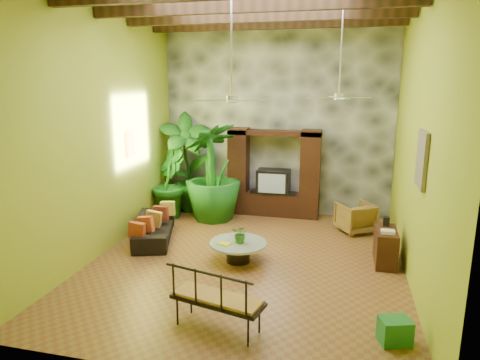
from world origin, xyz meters
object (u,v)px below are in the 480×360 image
(tall_plant_b, at_px, (168,182))
(green_bin, at_px, (395,331))
(ceiling_fan_front, at_px, (232,87))
(iron_bench, at_px, (216,297))
(wicker_armchair, at_px, (355,217))
(tall_plant_c, at_px, (213,172))
(side_console, at_px, (385,247))
(sofa, at_px, (154,228))
(tall_plant_a, at_px, (186,163))
(ceiling_fan_back, at_px, (339,86))
(entertainment_center, at_px, (274,179))
(coffee_table, at_px, (238,249))

(tall_plant_b, bearing_deg, green_bin, -40.88)
(ceiling_fan_front, xyz_separation_m, iron_bench, (0.31, -2.09, -2.85))
(wicker_armchair, relative_size, tall_plant_c, 0.31)
(ceiling_fan_front, relative_size, tall_plant_b, 1.01)
(side_console, bearing_deg, wicker_armchair, 106.79)
(ceiling_fan_front, distance_m, sofa, 3.91)
(tall_plant_a, xyz_separation_m, tall_plant_b, (-0.31, -0.56, -0.42))
(ceiling_fan_back, relative_size, green_bin, 4.54)
(tall_plant_a, bearing_deg, entertainment_center, 5.63)
(tall_plant_c, relative_size, green_bin, 6.10)
(ceiling_fan_back, bearing_deg, ceiling_fan_front, -138.37)
(tall_plant_b, relative_size, side_console, 2.11)
(entertainment_center, distance_m, iron_bench, 5.64)
(wicker_armchair, xyz_separation_m, tall_plant_a, (-4.45, 0.62, 0.99))
(ceiling_fan_front, xyz_separation_m, tall_plant_b, (-2.45, 2.75, -2.48))
(sofa, height_order, tall_plant_a, tall_plant_a)
(green_bin, bearing_deg, ceiling_fan_back, 105.97)
(sofa, bearing_deg, ceiling_fan_front, -134.48)
(sofa, bearing_deg, tall_plant_a, -16.65)
(ceiling_fan_front, bearing_deg, side_console, 18.32)
(wicker_armchair, xyz_separation_m, iron_bench, (-2.00, -4.77, 0.20))
(sofa, relative_size, green_bin, 4.63)
(wicker_armchair, xyz_separation_m, tall_plant_c, (-3.55, 0.12, 0.90))
(entertainment_center, height_order, sofa, entertainment_center)
(ceiling_fan_back, distance_m, sofa, 5.03)
(ceiling_fan_front, height_order, iron_bench, ceiling_fan_front)
(entertainment_center, xyz_separation_m, iron_bench, (0.11, -5.63, -0.42))
(tall_plant_c, xyz_separation_m, side_console, (4.09, -1.86, -0.90))
(coffee_table, bearing_deg, side_console, 11.54)
(sofa, height_order, wicker_armchair, wicker_armchair)
(tall_plant_a, distance_m, iron_bench, 5.98)
(tall_plant_a, relative_size, side_console, 3.08)
(iron_bench, bearing_deg, sofa, 140.86)
(tall_plant_c, relative_size, coffee_table, 2.21)
(green_bin, bearing_deg, tall_plant_c, 131.24)
(sofa, xyz_separation_m, tall_plant_a, (-0.04, 2.25, 1.07))
(side_console, height_order, green_bin, side_console)
(entertainment_center, bearing_deg, side_console, -44.38)
(tall_plant_a, xyz_separation_m, green_bin, (4.91, -5.07, -1.17))
(ceiling_fan_front, relative_size, tall_plant_a, 0.69)
(entertainment_center, relative_size, green_bin, 5.86)
(tall_plant_c, relative_size, side_console, 2.86)
(tall_plant_c, distance_m, iron_bench, 5.18)
(tall_plant_c, bearing_deg, tall_plant_a, 150.82)
(sofa, xyz_separation_m, wicker_armchair, (4.41, 1.62, 0.08))
(entertainment_center, relative_size, wicker_armchair, 3.10)
(side_console, bearing_deg, green_bin, -92.23)
(wicker_armchair, distance_m, coffee_table, 3.26)
(ceiling_fan_back, height_order, wicker_armchair, ceiling_fan_back)
(iron_bench, xyz_separation_m, green_bin, (2.45, 0.32, -0.37))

